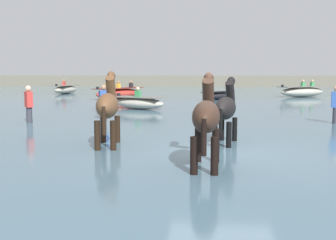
{
  "coord_description": "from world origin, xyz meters",
  "views": [
    {
      "loc": [
        -0.3,
        -8.86,
        2.07
      ],
      "look_at": [
        -1.39,
        1.62,
        0.83
      ],
      "focal_mm": 43.18,
      "sensor_mm": 36.0,
      "label": 1
    }
  ],
  "objects": [
    {
      "name": "ground_plane",
      "position": [
        0.0,
        0.0,
        0.0
      ],
      "size": [
        120.0,
        120.0,
        0.0
      ],
      "primitive_type": "plane",
      "color": "#84755B"
    },
    {
      "name": "boat_far_offshore",
      "position": [
        6.29,
        20.96,
        0.71
      ],
      "size": [
        3.84,
        2.9,
        1.23
      ],
      "color": "#B2AD9E",
      "rests_on": "water_surface"
    },
    {
      "name": "water_surface",
      "position": [
        0.0,
        10.0,
        0.17
      ],
      "size": [
        90.0,
        90.0,
        0.33
      ],
      "primitive_type": "cube",
      "color": "#476675",
      "rests_on": "ground"
    },
    {
      "name": "person_spectator_far",
      "position": [
        4.0,
        5.45,
        0.87
      ],
      "size": [
        0.36,
        0.27,
        1.63
      ],
      "color": "#383842",
      "rests_on": "ground"
    },
    {
      "name": "horse_trailing_bay",
      "position": [
        -2.72,
        0.5,
        1.25
      ],
      "size": [
        0.7,
        1.95,
        2.11
      ],
      "color": "brown",
      "rests_on": "ground"
    },
    {
      "name": "horse_lead_dark_bay",
      "position": [
        -0.36,
        -1.48,
        1.23
      ],
      "size": [
        0.56,
        1.9,
        2.08
      ],
      "color": "#382319",
      "rests_on": "ground"
    },
    {
      "name": "far_shoreline",
      "position": [
        0.0,
        41.77,
        0.85
      ],
      "size": [
        80.0,
        2.4,
        1.69
      ],
      "primitive_type": "cube",
      "color": "#706B5B",
      "rests_on": "ground"
    },
    {
      "name": "boat_distant_west",
      "position": [
        -12.26,
        23.72,
        0.68
      ],
      "size": [
        1.55,
        3.43,
        1.17
      ],
      "color": "#B2AD9E",
      "rests_on": "water_surface"
    },
    {
      "name": "boat_near_starboard",
      "position": [
        -3.67,
        10.26,
        0.63
      ],
      "size": [
        2.86,
        2.1,
        1.07
      ],
      "color": "#B2AD9E",
      "rests_on": "water_surface"
    },
    {
      "name": "boat_distant_east",
      "position": [
        0.21,
        17.56,
        0.59
      ],
      "size": [
        2.36,
        2.43,
        0.51
      ],
      "color": "black",
      "rests_on": "water_surface"
    },
    {
      "name": "person_onlooker_right",
      "position": [
        -4.21,
        5.7,
        0.87
      ],
      "size": [
        0.38,
        0.34,
        1.63
      ],
      "color": "#383842",
      "rests_on": "ground"
    },
    {
      "name": "person_wading_close",
      "position": [
        -6.55,
        4.5,
        0.87
      ],
      "size": [
        0.36,
        0.37,
        1.63
      ],
      "color": "#383842",
      "rests_on": "ground"
    },
    {
      "name": "horse_flank_black",
      "position": [
        0.09,
        1.1,
        1.16
      ],
      "size": [
        0.73,
        1.82,
        1.97
      ],
      "color": "black",
      "rests_on": "ground"
    },
    {
      "name": "boat_mid_outer",
      "position": [
        -6.36,
        17.56,
        0.7
      ],
      "size": [
        3.06,
        4.13,
        1.2
      ],
      "color": "#BC382D",
      "rests_on": "water_surface"
    }
  ]
}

